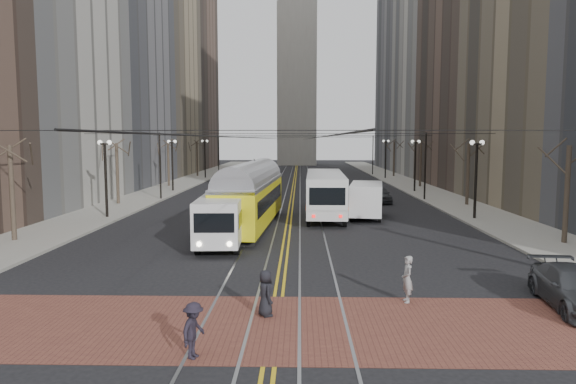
{
  "coord_description": "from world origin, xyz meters",
  "views": [
    {
      "loc": [
        0.81,
        -19.81,
        5.91
      ],
      "look_at": [
        0.13,
        8.63,
        3.0
      ],
      "focal_mm": 32.0,
      "sensor_mm": 36.0,
      "label": 1
    }
  ],
  "objects_px": {
    "transit_bus": "(226,216)",
    "streetcar": "(251,202)",
    "sedan_parked": "(575,288)",
    "clock_tower": "(297,9)",
    "pedestrian_a": "(265,293)",
    "sedan_grey": "(379,194)",
    "rear_bus": "(325,195)",
    "pedestrian_b": "(407,279)",
    "cargo_van": "(366,201)",
    "pedestrian_d": "(194,330)"
  },
  "relations": [
    {
      "from": "clock_tower",
      "to": "streetcar",
      "type": "distance_m",
      "value": 93.9
    },
    {
      "from": "sedan_grey",
      "to": "transit_bus",
      "type": "bearing_deg",
      "value": -127.96
    },
    {
      "from": "rear_bus",
      "to": "pedestrian_d",
      "type": "relative_size",
      "value": 8.22
    },
    {
      "from": "sedan_parked",
      "to": "pedestrian_b",
      "type": "relative_size",
      "value": 2.87
    },
    {
      "from": "streetcar",
      "to": "cargo_van",
      "type": "xyz_separation_m",
      "value": [
        8.29,
        3.98,
        -0.39
      ]
    },
    {
      "from": "sedan_parked",
      "to": "pedestrian_b",
      "type": "bearing_deg",
      "value": -179.64
    },
    {
      "from": "transit_bus",
      "to": "rear_bus",
      "type": "relative_size",
      "value": 0.87
    },
    {
      "from": "streetcar",
      "to": "clock_tower",
      "type": "bearing_deg",
      "value": 91.85
    },
    {
      "from": "cargo_van",
      "to": "sedan_grey",
      "type": "distance_m",
      "value": 10.15
    },
    {
      "from": "clock_tower",
      "to": "cargo_van",
      "type": "relative_size",
      "value": 11.07
    },
    {
      "from": "clock_tower",
      "to": "pedestrian_b",
      "type": "distance_m",
      "value": 109.39
    },
    {
      "from": "cargo_van",
      "to": "streetcar",
      "type": "bearing_deg",
      "value": -145.44
    },
    {
      "from": "clock_tower",
      "to": "sedan_grey",
      "type": "relative_size",
      "value": 14.7
    },
    {
      "from": "sedan_parked",
      "to": "pedestrian_d",
      "type": "bearing_deg",
      "value": -154.92
    },
    {
      "from": "sedan_parked",
      "to": "pedestrian_a",
      "type": "height_order",
      "value": "pedestrian_a"
    },
    {
      "from": "rear_bus",
      "to": "transit_bus",
      "type": "bearing_deg",
      "value": -122.37
    },
    {
      "from": "cargo_van",
      "to": "rear_bus",
      "type": "bearing_deg",
      "value": 165.49
    },
    {
      "from": "streetcar",
      "to": "pedestrian_b",
      "type": "height_order",
      "value": "streetcar"
    },
    {
      "from": "transit_bus",
      "to": "streetcar",
      "type": "bearing_deg",
      "value": 72.54
    },
    {
      "from": "rear_bus",
      "to": "cargo_van",
      "type": "relative_size",
      "value": 2.13
    },
    {
      "from": "sedan_parked",
      "to": "sedan_grey",
      "type": "bearing_deg",
      "value": 99.53
    },
    {
      "from": "transit_bus",
      "to": "pedestrian_a",
      "type": "xyz_separation_m",
      "value": [
        3.29,
        -13.49,
        -0.6
      ]
    },
    {
      "from": "streetcar",
      "to": "sedan_grey",
      "type": "height_order",
      "value": "streetcar"
    },
    {
      "from": "pedestrian_a",
      "to": "pedestrian_b",
      "type": "xyz_separation_m",
      "value": [
        5.06,
        1.6,
        0.07
      ]
    },
    {
      "from": "transit_bus",
      "to": "streetcar",
      "type": "distance_m",
      "value": 4.38
    },
    {
      "from": "transit_bus",
      "to": "pedestrian_d",
      "type": "xyz_separation_m",
      "value": [
        1.57,
        -16.89,
        -0.61
      ]
    },
    {
      "from": "pedestrian_a",
      "to": "sedan_grey",
      "type": "bearing_deg",
      "value": -38.86
    },
    {
      "from": "clock_tower",
      "to": "pedestrian_a",
      "type": "height_order",
      "value": "clock_tower"
    },
    {
      "from": "transit_bus",
      "to": "pedestrian_d",
      "type": "relative_size",
      "value": 7.19
    },
    {
      "from": "cargo_van",
      "to": "pedestrian_a",
      "type": "distance_m",
      "value": 22.55
    },
    {
      "from": "cargo_van",
      "to": "sedan_parked",
      "type": "bearing_deg",
      "value": -68.29
    },
    {
      "from": "transit_bus",
      "to": "streetcar",
      "type": "relative_size",
      "value": 0.77
    },
    {
      "from": "streetcar",
      "to": "pedestrian_d",
      "type": "distance_m",
      "value": 21.13
    },
    {
      "from": "sedan_grey",
      "to": "cargo_van",
      "type": "bearing_deg",
      "value": -108.54
    },
    {
      "from": "clock_tower",
      "to": "transit_bus",
      "type": "height_order",
      "value": "clock_tower"
    },
    {
      "from": "cargo_van",
      "to": "sedan_grey",
      "type": "xyz_separation_m",
      "value": [
        2.44,
        9.84,
        -0.55
      ]
    },
    {
      "from": "rear_bus",
      "to": "pedestrian_b",
      "type": "distance_m",
      "value": 21.52
    },
    {
      "from": "sedan_grey",
      "to": "pedestrian_d",
      "type": "xyz_separation_m",
      "value": [
        -10.29,
        -34.93,
        0.02
      ]
    },
    {
      "from": "rear_bus",
      "to": "pedestrian_d",
      "type": "height_order",
      "value": "rear_bus"
    },
    {
      "from": "sedan_parked",
      "to": "pedestrian_a",
      "type": "bearing_deg",
      "value": -168.87
    },
    {
      "from": "sedan_grey",
      "to": "sedan_parked",
      "type": "height_order",
      "value": "sedan_grey"
    },
    {
      "from": "streetcar",
      "to": "pedestrian_b",
      "type": "xyz_separation_m",
      "value": [
        7.21,
        -16.11,
        -0.84
      ]
    },
    {
      "from": "pedestrian_b",
      "to": "sedan_parked",
      "type": "bearing_deg",
      "value": 81.41
    },
    {
      "from": "clock_tower",
      "to": "transit_bus",
      "type": "relative_size",
      "value": 5.93
    },
    {
      "from": "transit_bus",
      "to": "streetcar",
      "type": "xyz_separation_m",
      "value": [
        1.13,
        4.22,
        0.31
      ]
    },
    {
      "from": "pedestrian_a",
      "to": "sedan_parked",
      "type": "bearing_deg",
      "value": -107.83
    },
    {
      "from": "clock_tower",
      "to": "pedestrian_d",
      "type": "xyz_separation_m",
      "value": [
        -2.06,
        -108.5,
        -35.18
      ]
    },
    {
      "from": "transit_bus",
      "to": "sedan_parked",
      "type": "distance_m",
      "value": 18.79
    },
    {
      "from": "sedan_grey",
      "to": "pedestrian_b",
      "type": "height_order",
      "value": "pedestrian_b"
    },
    {
      "from": "rear_bus",
      "to": "pedestrian_a",
      "type": "height_order",
      "value": "rear_bus"
    }
  ]
}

